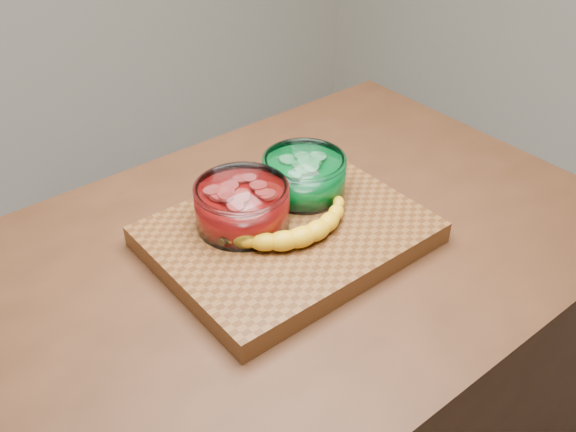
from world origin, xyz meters
TOP-DOWN VIEW (x-y plane):
  - counter at (0.00, 0.00)m, footprint 1.20×0.80m
  - cutting_board at (0.00, 0.00)m, footprint 0.45×0.35m
  - bowl_red at (-0.06, 0.05)m, footprint 0.16×0.16m
  - bowl_green at (0.09, 0.06)m, footprint 0.15×0.15m
  - banana at (-0.01, -0.02)m, footprint 0.26×0.14m

SIDE VIEW (x-z plane):
  - counter at x=0.00m, z-range 0.00..0.90m
  - cutting_board at x=0.00m, z-range 0.90..0.94m
  - banana at x=-0.01m, z-range 0.94..0.98m
  - bowl_green at x=0.09m, z-range 0.94..1.01m
  - bowl_red at x=-0.06m, z-range 0.94..1.01m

